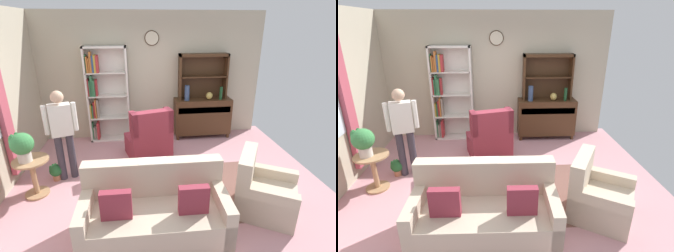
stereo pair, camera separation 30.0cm
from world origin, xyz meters
The scene contains 18 objects.
ground_plane centered at (0.00, 0.00, -0.01)m, with size 5.40×4.60×0.02m, color #C68C93.
wall_back centered at (0.00, 2.13, 1.41)m, with size 5.00×0.09×2.80m.
area_rug centered at (0.20, -0.30, 0.00)m, with size 2.73×1.63×0.01m, color brown.
bookshelf centered at (-1.09, 1.95, 1.07)m, with size 0.90×0.30×2.10m.
sideboard centered at (1.12, 1.86, 0.51)m, with size 1.30×0.45×0.92m.
sideboard_hutch centered at (1.12, 1.97, 1.56)m, with size 1.10×0.26×1.00m.
vase_tall centered at (0.73, 1.78, 1.09)m, with size 0.11×0.11×0.34m, color #33476B.
vase_round centered at (1.25, 1.79, 1.01)m, with size 0.15×0.15×0.17m, color tan.
bottle_wine centered at (1.51, 1.77, 1.06)m, with size 0.07×0.07×0.29m, color #194223.
couch_floral centered at (-0.23, -1.11, 0.31)m, with size 1.81×0.88×0.90m.
armchair_floral centered at (1.32, -0.87, 0.29)m, with size 1.05×1.04×0.88m.
wingback_chair centered at (-0.19, 0.90, 0.38)m, with size 0.96×0.98×1.05m.
plant_stand centered at (-2.03, -0.08, 0.38)m, with size 0.52×0.52×0.62m.
potted_plant_large centered at (-2.09, -0.12, 0.88)m, with size 0.33×0.33×0.45m.
potted_plant_small centered at (-1.83, 0.31, 0.17)m, with size 0.21×0.21×0.29m.
person_reading centered at (-1.63, 0.36, 0.91)m, with size 0.52×0.30×1.56m.
coffee_table centered at (-0.23, -0.32, 0.35)m, with size 0.80×0.50×0.42m.
book_stack centered at (-0.34, -0.31, 0.45)m, with size 0.21×0.15×0.06m.
Camera 1 is at (-0.40, -3.74, 2.52)m, focal length 27.63 mm.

